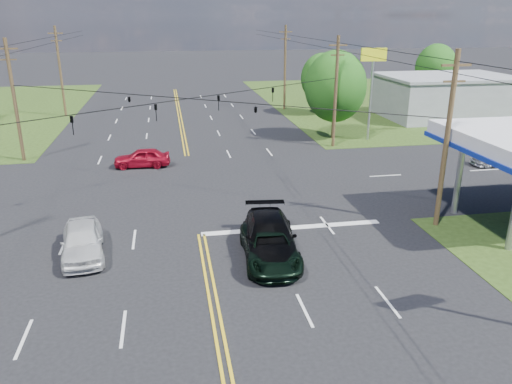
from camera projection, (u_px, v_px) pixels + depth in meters
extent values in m
plane|color=black|center=(193.00, 187.00, 34.04)|extent=(280.00, 280.00, 0.00)
cube|color=#253912|center=(431.00, 99.00, 69.54)|extent=(46.00, 48.00, 0.03)
cube|color=silver|center=(292.00, 228.00, 27.45)|extent=(10.00, 0.50, 0.02)
cube|color=gray|center=(446.00, 98.00, 56.84)|extent=(14.00, 10.00, 4.40)
cylinder|color=#A5A5AA|center=(459.00, 175.00, 28.80)|extent=(0.36, 0.36, 4.65)
cylinder|color=#422F1C|center=(446.00, 142.00, 26.26)|extent=(0.28, 0.28, 9.50)
cube|color=#422F1C|center=(456.00, 65.00, 24.94)|extent=(1.60, 0.12, 0.12)
cube|color=#422F1C|center=(454.00, 81.00, 25.21)|extent=(1.20, 0.10, 0.10)
cylinder|color=#422F1C|center=(15.00, 101.00, 38.64)|extent=(0.28, 0.28, 9.50)
cube|color=#422F1C|center=(6.00, 49.00, 37.32)|extent=(1.60, 0.12, 0.12)
cube|color=#422F1C|center=(8.00, 60.00, 37.59)|extent=(1.20, 0.10, 0.10)
cylinder|color=#422F1C|center=(336.00, 93.00, 42.96)|extent=(0.28, 0.28, 9.50)
cube|color=#422F1C|center=(338.00, 45.00, 41.64)|extent=(1.60, 0.12, 0.12)
cube|color=#422F1C|center=(338.00, 55.00, 41.91)|extent=(1.20, 0.10, 0.10)
cylinder|color=#422F1C|center=(60.00, 72.00, 56.18)|extent=(0.28, 0.28, 10.00)
cube|color=#422F1C|center=(55.00, 33.00, 54.78)|extent=(1.60, 0.12, 0.12)
cube|color=#422F1C|center=(56.00, 41.00, 55.04)|extent=(1.20, 0.10, 0.10)
cylinder|color=#422F1C|center=(285.00, 68.00, 60.50)|extent=(0.28, 0.28, 10.00)
cube|color=#422F1C|center=(286.00, 32.00, 59.10)|extent=(1.60, 0.12, 0.12)
cube|color=#422F1C|center=(286.00, 39.00, 59.36)|extent=(1.20, 0.10, 0.10)
imported|color=black|center=(72.00, 126.00, 26.97)|extent=(0.17, 0.21, 1.05)
imported|color=black|center=(156.00, 113.00, 30.54)|extent=(0.17, 0.21, 1.05)
imported|color=black|center=(219.00, 103.00, 33.91)|extent=(0.17, 0.21, 1.05)
imported|color=black|center=(273.00, 95.00, 37.48)|extent=(0.17, 0.21, 1.05)
imported|color=black|center=(129.00, 98.00, 33.99)|extent=(1.24, 0.26, 0.50)
imported|color=black|center=(256.00, 109.00, 30.28)|extent=(1.24, 0.26, 0.50)
cylinder|color=black|center=(396.00, 52.00, 31.37)|extent=(0.04, 100.00, 0.04)
cylinder|color=black|center=(395.00, 61.00, 31.57)|extent=(0.04, 100.00, 0.04)
cylinder|color=#422F1C|center=(334.00, 121.00, 46.95)|extent=(0.36, 0.36, 3.30)
ellipsoid|color=#195516|center=(336.00, 86.00, 45.87)|extent=(5.70, 5.70, 6.60)
cylinder|color=#422F1C|center=(321.00, 102.00, 58.57)|extent=(0.36, 0.36, 2.86)
ellipsoid|color=#195516|center=(322.00, 78.00, 57.63)|extent=(4.94, 4.94, 5.72)
cylinder|color=#422F1C|center=(433.00, 90.00, 67.00)|extent=(0.36, 0.36, 3.08)
ellipsoid|color=#195516|center=(436.00, 67.00, 66.00)|extent=(5.32, 5.32, 6.16)
imported|color=black|center=(270.00, 247.00, 23.50)|extent=(2.78, 5.50, 1.49)
imported|color=black|center=(270.00, 237.00, 24.20)|extent=(3.12, 6.31, 1.76)
imported|color=silver|center=(82.00, 241.00, 24.01)|extent=(2.52, 4.96, 1.62)
imported|color=maroon|center=(142.00, 158.00, 38.32)|extent=(4.31, 1.89, 1.45)
imported|color=silver|center=(501.00, 157.00, 38.72)|extent=(4.77, 2.25, 1.35)
cylinder|color=#A5A5AA|center=(371.00, 95.00, 45.50)|extent=(0.20, 0.20, 8.36)
cube|color=#F5FB1A|center=(374.00, 55.00, 44.31)|extent=(2.31, 0.46, 1.15)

